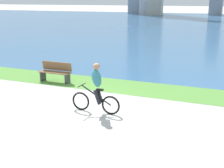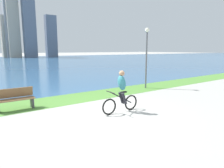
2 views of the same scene
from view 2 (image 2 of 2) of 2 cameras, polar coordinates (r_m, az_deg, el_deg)
ground_plane at (r=8.06m, az=-2.30°, el=-8.20°), size 300.00×300.00×0.00m
grass_strip_bayside at (r=10.56m, az=-11.17°, el=-4.02°), size 120.00×2.14×0.01m
cyclist_lead at (r=7.98m, az=2.65°, el=-2.19°), size 1.73×0.52×1.67m
bench_near_path at (r=9.28m, az=-25.71°, el=-3.90°), size 1.50×0.47×0.90m
lamppost_tall at (r=13.11m, az=9.76°, el=9.70°), size 0.28×0.28×3.82m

